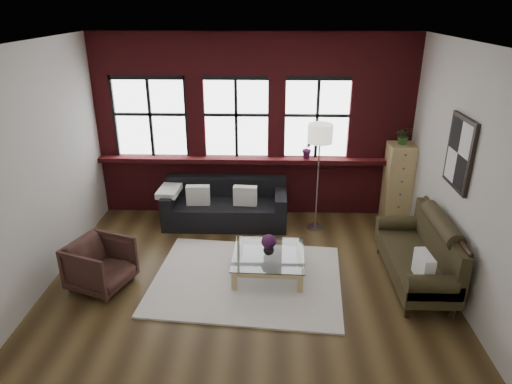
{
  "coord_description": "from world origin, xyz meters",
  "views": [
    {
      "loc": [
        0.28,
        -5.34,
        3.65
      ],
      "look_at": [
        0.1,
        0.6,
        1.15
      ],
      "focal_mm": 32.0,
      "sensor_mm": 36.0,
      "label": 1
    }
  ],
  "objects_px": {
    "drawer_chest": "(398,183)",
    "armchair": "(100,265)",
    "floor_lamp": "(318,174)",
    "dark_sofa": "(225,203)",
    "vase": "(269,249)",
    "vintage_settee": "(416,251)",
    "coffee_table": "(268,264)"
  },
  "relations": [
    {
      "from": "drawer_chest",
      "to": "armchair",
      "type": "bearing_deg",
      "value": -153.88
    },
    {
      "from": "floor_lamp",
      "to": "armchair",
      "type": "bearing_deg",
      "value": -149.2
    },
    {
      "from": "dark_sofa",
      "to": "vase",
      "type": "distance_m",
      "value": 1.78
    },
    {
      "from": "dark_sofa",
      "to": "drawer_chest",
      "type": "relative_size",
      "value": 1.5
    },
    {
      "from": "dark_sofa",
      "to": "floor_lamp",
      "type": "height_order",
      "value": "floor_lamp"
    },
    {
      "from": "vintage_settee",
      "to": "floor_lamp",
      "type": "relative_size",
      "value": 0.92
    },
    {
      "from": "vintage_settee",
      "to": "floor_lamp",
      "type": "height_order",
      "value": "floor_lamp"
    },
    {
      "from": "vintage_settee",
      "to": "dark_sofa",
      "type": "bearing_deg",
      "value": 147.81
    },
    {
      "from": "armchair",
      "to": "vase",
      "type": "bearing_deg",
      "value": -60.42
    },
    {
      "from": "dark_sofa",
      "to": "coffee_table",
      "type": "distance_m",
      "value": 1.8
    },
    {
      "from": "vase",
      "to": "floor_lamp",
      "type": "height_order",
      "value": "floor_lamp"
    },
    {
      "from": "coffee_table",
      "to": "dark_sofa",
      "type": "bearing_deg",
      "value": 115.33
    },
    {
      "from": "coffee_table",
      "to": "floor_lamp",
      "type": "relative_size",
      "value": 0.51
    },
    {
      "from": "armchair",
      "to": "floor_lamp",
      "type": "height_order",
      "value": "floor_lamp"
    },
    {
      "from": "coffee_table",
      "to": "vintage_settee",
      "type": "bearing_deg",
      "value": -3.83
    },
    {
      "from": "armchair",
      "to": "drawer_chest",
      "type": "distance_m",
      "value": 5.05
    },
    {
      "from": "vintage_settee",
      "to": "vase",
      "type": "height_order",
      "value": "vintage_settee"
    },
    {
      "from": "vase",
      "to": "drawer_chest",
      "type": "distance_m",
      "value": 2.92
    },
    {
      "from": "vintage_settee",
      "to": "drawer_chest",
      "type": "distance_m",
      "value": 2.01
    },
    {
      "from": "vintage_settee",
      "to": "drawer_chest",
      "type": "xyz_separation_m",
      "value": [
        0.23,
        1.98,
        0.22
      ]
    },
    {
      "from": "coffee_table",
      "to": "drawer_chest",
      "type": "xyz_separation_m",
      "value": [
        2.24,
        1.85,
        0.55
      ]
    },
    {
      "from": "floor_lamp",
      "to": "coffee_table",
      "type": "bearing_deg",
      "value": -118.72
    },
    {
      "from": "vintage_settee",
      "to": "armchair",
      "type": "height_order",
      "value": "vintage_settee"
    },
    {
      "from": "coffee_table",
      "to": "vase",
      "type": "distance_m",
      "value": 0.25
    },
    {
      "from": "vase",
      "to": "floor_lamp",
      "type": "xyz_separation_m",
      "value": [
        0.8,
        1.47,
        0.59
      ]
    },
    {
      "from": "coffee_table",
      "to": "vase",
      "type": "xyz_separation_m",
      "value": [
        0.0,
        0.0,
        0.25
      ]
    },
    {
      "from": "coffee_table",
      "to": "drawer_chest",
      "type": "distance_m",
      "value": 2.96
    },
    {
      "from": "drawer_chest",
      "to": "floor_lamp",
      "type": "xyz_separation_m",
      "value": [
        -1.44,
        -0.38,
        0.29
      ]
    },
    {
      "from": "armchair",
      "to": "drawer_chest",
      "type": "bearing_deg",
      "value": -43.56
    },
    {
      "from": "vintage_settee",
      "to": "floor_lamp",
      "type": "bearing_deg",
      "value": 127.03
    },
    {
      "from": "armchair",
      "to": "floor_lamp",
      "type": "relative_size",
      "value": 0.38
    },
    {
      "from": "armchair",
      "to": "floor_lamp",
      "type": "distance_m",
      "value": 3.65
    }
  ]
}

